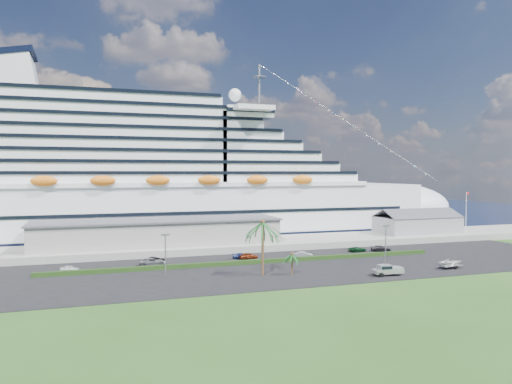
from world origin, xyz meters
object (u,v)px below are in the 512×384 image
object	(u,v)px
pickup_truck	(387,270)
boat_trailer	(451,263)
cruise_ship	(159,183)
parked_car_3	(242,256)

from	to	relation	value
pickup_truck	boat_trailer	distance (m)	16.57
boat_trailer	pickup_truck	bearing A→B (deg)	-173.70
cruise_ship	pickup_truck	bearing A→B (deg)	-63.19
parked_car_3	pickup_truck	bearing A→B (deg)	-128.35
pickup_truck	parked_car_3	bearing A→B (deg)	128.02
cruise_ship	pickup_truck	world-z (taller)	cruise_ship
parked_car_3	boat_trailer	world-z (taller)	boat_trailer
cruise_ship	parked_car_3	xyz separation A→B (m)	(13.26, -40.91, -15.93)
parked_car_3	pickup_truck	distance (m)	34.08
cruise_ship	pickup_truck	distance (m)	77.47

